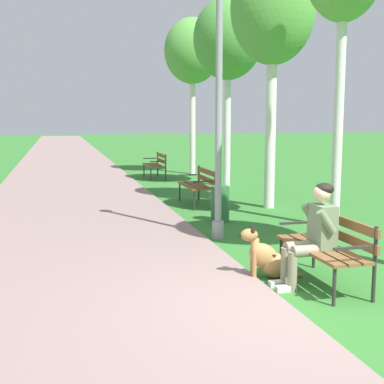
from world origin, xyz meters
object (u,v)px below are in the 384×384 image
(park_bench_far, at_px, (156,163))
(birch_tree_fourth, at_px, (228,40))
(dog_shepherd, at_px, (267,258))
(birch_tree_third, at_px, (273,12))
(person_seated_on_near_bench, at_px, (314,231))
(birch_tree_fifth, at_px, (193,52))
(litter_bin, at_px, (220,204))
(park_bench_mid, at_px, (199,183))
(lamp_post_near, at_px, (219,94))
(park_bench_near, at_px, (328,243))

(park_bench_far, bearing_deg, birch_tree_fourth, -55.85)
(dog_shepherd, height_order, birch_tree_third, birch_tree_third)
(birch_tree_third, bearing_deg, dog_shepherd, -113.02)
(person_seated_on_near_bench, distance_m, birch_tree_fifth, 13.23)
(litter_bin, bearing_deg, park_bench_far, 89.15)
(person_seated_on_near_bench, bearing_deg, park_bench_mid, 87.84)
(dog_shepherd, relative_size, birch_tree_third, 0.15)
(person_seated_on_near_bench, bearing_deg, park_bench_far, 88.88)
(person_seated_on_near_bench, bearing_deg, birch_tree_third, 72.58)
(birch_tree_third, xyz_separation_m, birch_tree_fifth, (0.11, 7.31, 0.03))
(park_bench_far, height_order, person_seated_on_near_bench, person_seated_on_near_bench)
(lamp_post_near, height_order, birch_tree_third, birch_tree_third)
(person_seated_on_near_bench, relative_size, litter_bin, 1.79)
(lamp_post_near, height_order, litter_bin, lamp_post_near)
(park_bench_far, bearing_deg, dog_shepherd, -93.25)
(park_bench_near, relative_size, park_bench_mid, 1.00)
(birch_tree_fourth, xyz_separation_m, birch_tree_fifth, (-0.12, 3.58, 0.08))
(birch_tree_third, relative_size, litter_bin, 7.87)
(person_seated_on_near_bench, height_order, lamp_post_near, lamp_post_near)
(dog_shepherd, relative_size, lamp_post_near, 0.18)
(person_seated_on_near_bench, bearing_deg, birch_tree_fifth, 82.02)
(park_bench_mid, distance_m, birch_tree_fifth, 7.72)
(park_bench_near, distance_m, park_bench_far, 11.45)
(park_bench_mid, bearing_deg, birch_tree_third, -27.66)
(park_bench_mid, bearing_deg, dog_shepherd, -96.40)
(park_bench_far, bearing_deg, person_seated_on_near_bench, -91.12)
(birch_tree_fifth, bearing_deg, park_bench_far, -143.70)
(park_bench_near, xyz_separation_m, park_bench_mid, (0.02, 6.02, 0.00))
(birch_tree_fourth, bearing_deg, litter_bin, -109.60)
(park_bench_far, xyz_separation_m, lamp_post_near, (-0.59, -8.81, 1.87))
(lamp_post_near, distance_m, litter_bin, 2.51)
(park_bench_far, relative_size, birch_tree_fourth, 0.28)
(person_seated_on_near_bench, xyz_separation_m, dog_shepherd, (-0.40, 0.44, -0.42))
(birch_tree_third, xyz_separation_m, birch_tree_fourth, (0.22, 3.73, -0.05))
(park_bench_mid, xyz_separation_m, birch_tree_fourth, (1.66, 2.98, 3.70))
(park_bench_mid, relative_size, birch_tree_fourth, 0.28)
(dog_shepherd, bearing_deg, birch_tree_fourth, 75.09)
(park_bench_near, height_order, lamp_post_near, lamp_post_near)
(park_bench_mid, bearing_deg, litter_bin, -93.25)
(park_bench_far, bearing_deg, park_bench_mid, -89.96)
(park_bench_mid, bearing_deg, birch_tree_fourth, 60.93)
(lamp_post_near, xyz_separation_m, birch_tree_fifth, (2.13, 9.94, 1.91))
(park_bench_far, distance_m, birch_tree_fourth, 4.73)
(birch_tree_fifth, bearing_deg, person_seated_on_near_bench, -97.98)
(park_bench_mid, bearing_deg, park_bench_near, -90.19)
(birch_tree_fourth, height_order, birch_tree_fifth, birch_tree_fifth)
(park_bench_far, relative_size, lamp_post_near, 0.33)
(birch_tree_third, bearing_deg, person_seated_on_near_bench, -107.42)
(birch_tree_third, bearing_deg, birch_tree_fifth, 89.18)
(birch_tree_fifth, relative_size, litter_bin, 7.81)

